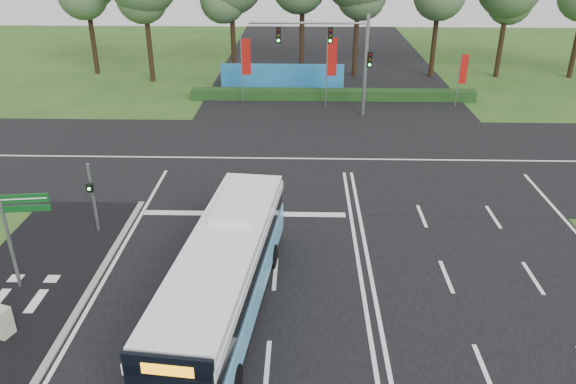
% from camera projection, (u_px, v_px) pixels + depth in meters
% --- Properties ---
extents(ground, '(120.00, 120.00, 0.00)m').
position_uv_depth(ground, '(360.00, 276.00, 21.67)').
color(ground, '#2C511B').
rests_on(ground, ground).
extents(road_main, '(20.00, 120.00, 0.04)m').
position_uv_depth(road_main, '(360.00, 276.00, 21.66)').
color(road_main, black).
rests_on(road_main, ground).
extents(road_cross, '(120.00, 14.00, 0.05)m').
position_uv_depth(road_cross, '(342.00, 159.00, 32.50)').
color(road_cross, black).
rests_on(road_cross, ground).
extents(bike_path, '(5.00, 18.00, 0.06)m').
position_uv_depth(bike_path, '(4.00, 319.00, 19.25)').
color(bike_path, black).
rests_on(bike_path, ground).
extents(kerb_strip, '(0.25, 18.00, 0.12)m').
position_uv_depth(kerb_strip, '(73.00, 320.00, 19.18)').
color(kerb_strip, gray).
rests_on(kerb_strip, ground).
extents(city_bus, '(3.55, 11.44, 3.23)m').
position_uv_depth(city_bus, '(225.00, 275.00, 18.83)').
color(city_bus, '#64BCE8').
rests_on(city_bus, ground).
extents(pedestrian_signal, '(0.27, 0.41, 3.25)m').
position_uv_depth(pedestrian_signal, '(92.00, 196.00, 24.03)').
color(pedestrian_signal, gray).
rests_on(pedestrian_signal, ground).
extents(street_sign, '(1.72, 0.32, 4.44)m').
position_uv_depth(street_sign, '(15.00, 222.00, 19.85)').
color(street_sign, gray).
rests_on(street_sign, ground).
extents(utility_cabinet, '(0.78, 0.71, 1.07)m').
position_uv_depth(utility_cabinet, '(0.00, 322.00, 18.30)').
color(utility_cabinet, '#BAB296').
rests_on(utility_cabinet, ground).
extents(banner_flag_left, '(0.73, 0.08, 4.96)m').
position_uv_depth(banner_flag_left, '(245.00, 61.00, 41.55)').
color(banner_flag_left, gray).
rests_on(banner_flag_left, ground).
extents(banner_flag_mid, '(0.76, 0.09, 5.14)m').
position_uv_depth(banner_flag_mid, '(330.00, 62.00, 40.90)').
color(banner_flag_mid, gray).
rests_on(banner_flag_mid, ground).
extents(banner_flag_right, '(0.59, 0.07, 3.98)m').
position_uv_depth(banner_flag_right, '(462.00, 72.00, 40.97)').
color(banner_flag_right, gray).
rests_on(banner_flag_right, ground).
extents(traffic_light_gantry, '(8.41, 0.28, 7.00)m').
position_uv_depth(traffic_light_gantry, '(340.00, 49.00, 38.20)').
color(traffic_light_gantry, gray).
rests_on(traffic_light_gantry, ground).
extents(hedge, '(22.00, 1.20, 0.80)m').
position_uv_depth(hedge, '(332.00, 95.00, 43.64)').
color(hedge, '#153312').
rests_on(hedge, ground).
extents(blue_hoarding, '(10.00, 0.30, 2.20)m').
position_uv_depth(blue_hoarding, '(282.00, 78.00, 45.70)').
color(blue_hoarding, '#1F6FAD').
rests_on(blue_hoarding, ground).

